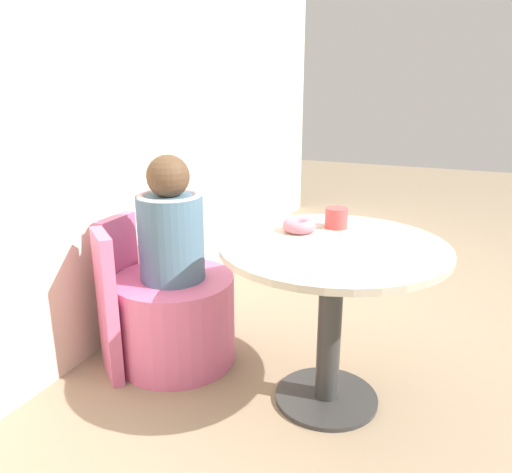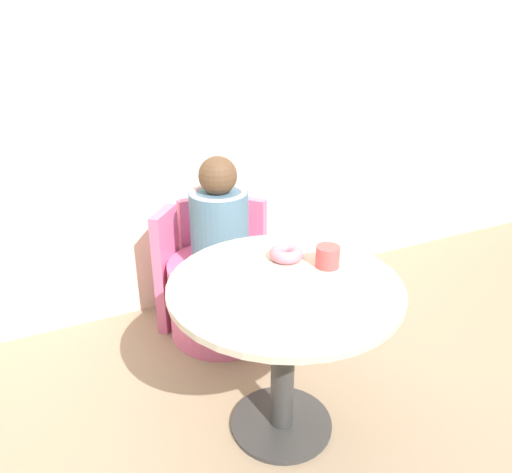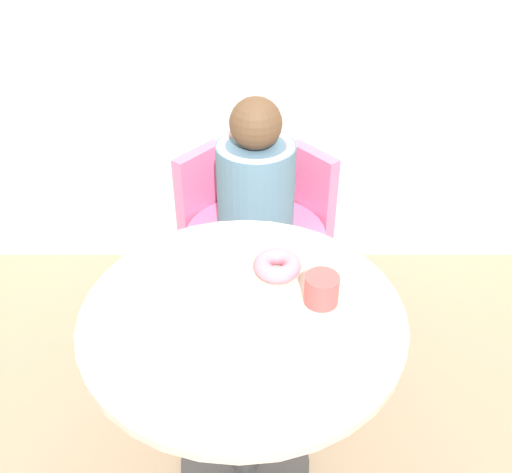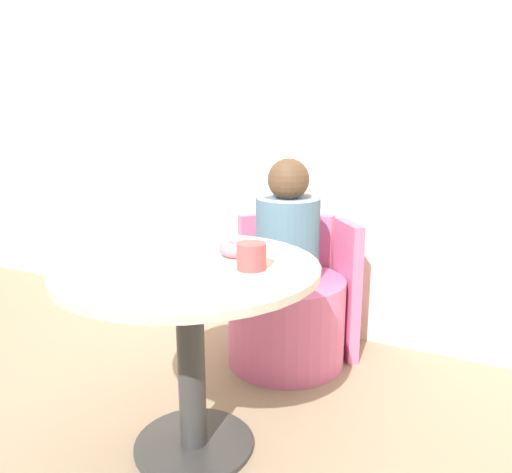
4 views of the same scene
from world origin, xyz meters
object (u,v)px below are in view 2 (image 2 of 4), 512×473
Objects in this scene: donut at (286,254)px; tub_chair at (222,297)px; child_figure at (219,218)px; cup at (328,257)px; round_table at (284,319)px.

tub_chair is at bearing 96.13° from donut.
child_figure is 0.69m from cup.
tub_chair is at bearing 75.96° from child_figure.
donut reaches higher than tub_chair.
tub_chair is 0.99× the size of child_figure.
donut is at bearing -83.87° from child_figure.
child_figure is 0.55m from donut.
tub_chair is at bearing 87.30° from round_table.
child_figure is at bearing 87.30° from round_table.
round_table reaches higher than tub_chair.
cup is (0.17, -0.66, 0.06)m from child_figure.
cup is at bearing -75.82° from tub_chair.
donut is at bearing -83.87° from tub_chair.
cup reaches higher than tub_chair.
tub_chair is at bearing 104.18° from cup.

